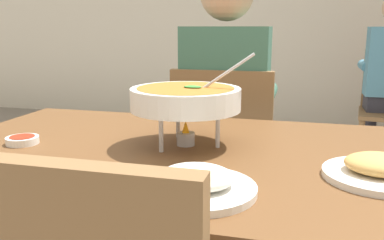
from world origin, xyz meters
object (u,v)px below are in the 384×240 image
at_px(dining_table_main, 178,187).
at_px(appetizer_plate, 380,170).
at_px(diner_main, 227,102).
at_px(sauce_dish, 22,140).
at_px(chair_diner_main, 225,156).
at_px(curry_bowl, 186,99).
at_px(rice_plate, 197,183).

relative_size(dining_table_main, appetizer_plate, 5.69).
relative_size(diner_main, sauce_dish, 14.56).
xyz_separation_m(chair_diner_main, curry_bowl, (0.01, -0.67, 0.37)).
relative_size(curry_bowl, sauce_dish, 3.69).
xyz_separation_m(dining_table_main, chair_diner_main, (-0.00, 0.72, -0.13)).
bearing_deg(dining_table_main, sauce_dish, -173.40).
distance_m(dining_table_main, rice_plate, 0.32).
bearing_deg(appetizer_plate, dining_table_main, 168.58).
bearing_deg(appetizer_plate, rice_plate, -154.35).
distance_m(diner_main, sauce_dish, 0.91).
xyz_separation_m(dining_table_main, rice_plate, (0.12, -0.27, 0.12)).
bearing_deg(appetizer_plate, chair_diner_main, 120.64).
height_order(rice_plate, appetizer_plate, same).
xyz_separation_m(dining_table_main, diner_main, (0.00, 0.75, 0.10)).
distance_m(rice_plate, sauce_dish, 0.60).
height_order(dining_table_main, rice_plate, rice_plate).
xyz_separation_m(curry_bowl, rice_plate, (0.11, -0.32, -0.11)).
height_order(dining_table_main, curry_bowl, curry_bowl).
distance_m(dining_table_main, curry_bowl, 0.24).
distance_m(chair_diner_main, appetizer_plate, 0.98).
bearing_deg(sauce_dish, diner_main, 61.25).
distance_m(curry_bowl, rice_plate, 0.36).
bearing_deg(dining_table_main, diner_main, 90.00).
xyz_separation_m(curry_bowl, appetizer_plate, (0.48, -0.15, -0.11)).
xyz_separation_m(diner_main, sauce_dish, (-0.44, -0.80, 0.01)).
bearing_deg(sauce_dish, appetizer_plate, -2.90).
height_order(curry_bowl, appetizer_plate, curry_bowl).
bearing_deg(curry_bowl, rice_plate, -70.98).
xyz_separation_m(dining_table_main, appetizer_plate, (0.48, -0.10, 0.12)).
relative_size(diner_main, rice_plate, 5.46).
bearing_deg(curry_bowl, dining_table_main, -98.48).
relative_size(rice_plate, sauce_dish, 2.67).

